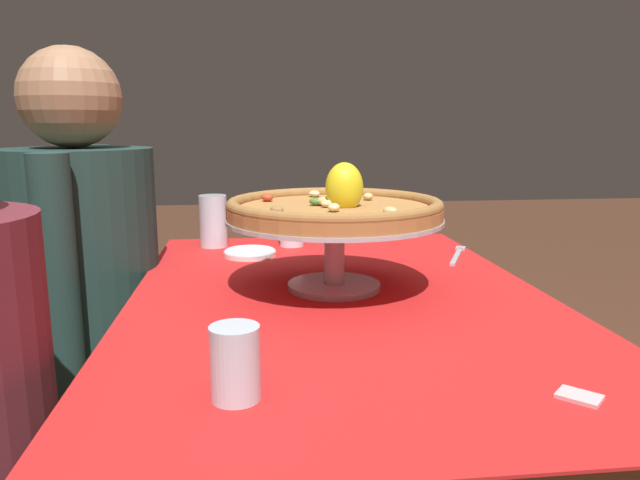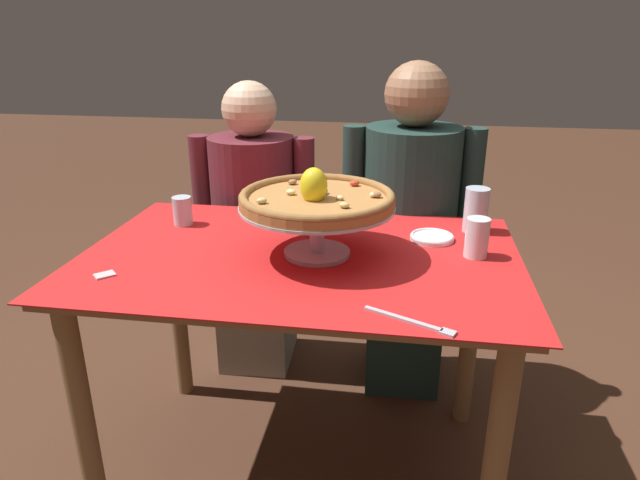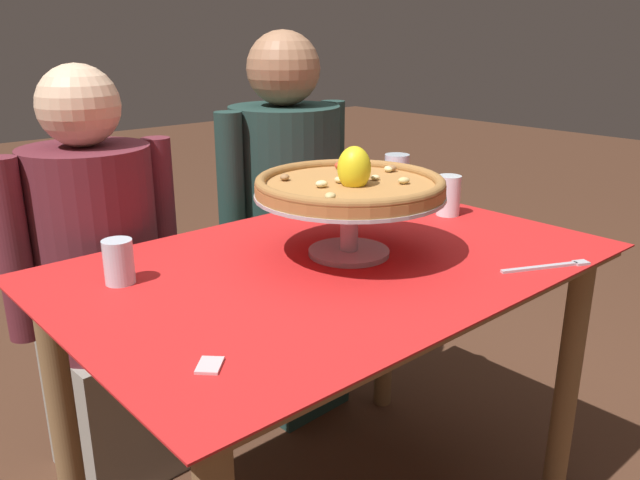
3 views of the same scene
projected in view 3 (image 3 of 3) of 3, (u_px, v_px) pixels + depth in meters
name	position (u px, v px, depth m)	size (l,w,h in m)	color
dining_table	(335.00, 308.00, 1.46)	(1.23, 0.81, 0.75)	olive
pizza_stand	(349.00, 210.00, 1.42)	(0.43, 0.43, 0.15)	#B7B7C1
pizza	(350.00, 184.00, 1.41)	(0.42, 0.42, 0.11)	#AD753D
water_glass_back_right	(396.00, 180.00, 1.92)	(0.07, 0.07, 0.14)	silver
water_glass_back_left	(119.00, 264.00, 1.28)	(0.06, 0.06, 0.09)	silver
water_glass_side_right	(448.00, 198.00, 1.76)	(0.07, 0.07, 0.11)	white
side_plate	(390.00, 211.00, 1.78)	(0.13, 0.13, 0.02)	white
dinner_fork	(550.00, 266.00, 1.38)	(0.20, 0.11, 0.01)	#B7B7C1
sugar_packet	(210.00, 365.00, 0.97)	(0.05, 0.04, 0.01)	beige
diner_left	(101.00, 294.00, 1.73)	(0.49, 0.34, 1.17)	gray
diner_right	(286.00, 235.00, 2.06)	(0.50, 0.36, 1.25)	#1E3833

